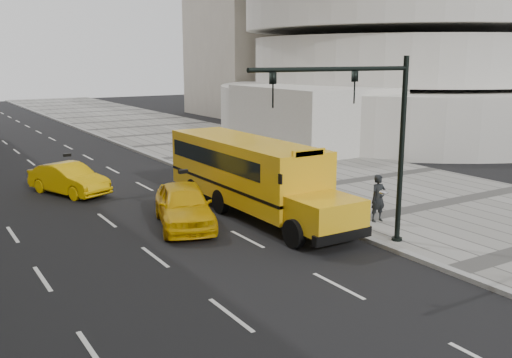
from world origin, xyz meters
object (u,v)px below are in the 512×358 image
school_bus (248,170)px  pedestrian (378,198)px  taxi_near (184,205)px  traffic_signal (371,129)px  taxi_far (69,179)px

school_bus → pedestrian: (3.19, -4.40, -0.70)m
taxi_near → pedestrian: size_ratio=2.66×
pedestrian → taxi_near: bearing=151.6°
school_bus → taxi_near: (-3.20, -0.59, -0.94)m
school_bus → traffic_signal: bearing=-83.9°
taxi_near → traffic_signal: (3.89, -5.90, 3.27)m
taxi_far → taxi_near: bearing=-95.3°
traffic_signal → taxi_far: bearing=114.9°
pedestrian → traffic_signal: 4.45m
school_bus → traffic_signal: size_ratio=1.81×
school_bus → taxi_near: school_bus is taller
taxi_near → traffic_signal: 7.78m
taxi_far → pedestrian: size_ratio=2.42×
taxi_far → traffic_signal: traffic_signal is taller
taxi_far → pedestrian: bearing=-75.2°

